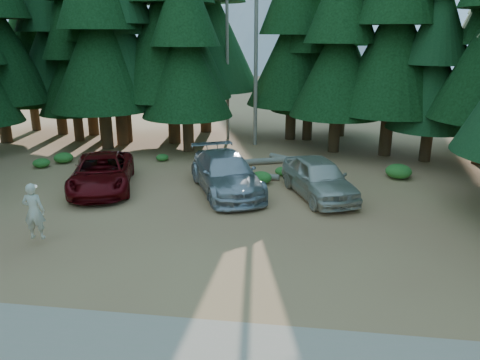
{
  "coord_description": "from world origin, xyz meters",
  "views": [
    {
      "loc": [
        3.79,
        -14.67,
        6.9
      ],
      "look_at": [
        1.39,
        2.99,
        1.25
      ],
      "focal_mm": 35.0,
      "sensor_mm": 36.0,
      "label": 1
    }
  ],
  "objects": [
    {
      "name": "silver_minivan_right",
      "position": [
        4.58,
        5.03,
        0.86
      ],
      "size": [
        3.76,
        5.42,
        1.71
      ],
      "primitive_type": "imported",
      "rotation": [
        0.0,
        0.0,
        0.38
      ],
      "color": "beige",
      "rests_on": "ground"
    },
    {
      "name": "shrub_far_left",
      "position": [
        -9.23,
        8.74,
        0.28
      ],
      "size": [
        1.03,
        1.03,
        0.57
      ],
      "primitive_type": "ellipsoid",
      "color": "#1F6A21",
      "rests_on": "ground"
    },
    {
      "name": "shrub_edge_west",
      "position": [
        -9.94,
        7.69,
        0.24
      ],
      "size": [
        0.88,
        0.88,
        0.48
      ],
      "primitive_type": "ellipsoid",
      "color": "#1F6A21",
      "rests_on": "ground"
    },
    {
      "name": "gravel_strip",
      "position": [
        0.0,
        -6.5,
        0.01
      ],
      "size": [
        26.0,
        3.5,
        0.01
      ],
      "primitive_type": "cube",
      "color": "tan",
      "rests_on": "ground"
    },
    {
      "name": "snag_back",
      "position": [
        -1.2,
        16.0,
        5.0
      ],
      "size": [
        0.2,
        0.2,
        10.0
      ],
      "primitive_type": "cylinder",
      "color": "#6F6759",
      "rests_on": "ground"
    },
    {
      "name": "shrub_far_right",
      "position": [
        8.58,
        8.28,
        0.35
      ],
      "size": [
        1.26,
        1.26,
        0.69
      ],
      "primitive_type": "ellipsoid",
      "color": "#1F6A21",
      "rests_on": "ground"
    },
    {
      "name": "mountain_peak",
      "position": [
        -2.59,
        88.23,
        12.71
      ],
      "size": [
        48.0,
        50.0,
        28.0
      ],
      "color": "#989BA0",
      "rests_on": "ground"
    },
    {
      "name": "shrub_center_right",
      "position": [
        2.89,
        7.99,
        0.21
      ],
      "size": [
        0.77,
        0.77,
        0.43
      ],
      "primitive_type": "ellipsoid",
      "color": "#1F6A21",
      "rests_on": "ground"
    },
    {
      "name": "red_pickup",
      "position": [
        -5.22,
        4.74,
        0.78
      ],
      "size": [
        4.13,
        6.12,
        1.56
      ],
      "primitive_type": "imported",
      "rotation": [
        0.0,
        0.0,
        0.3
      ],
      "color": "#59070B",
      "rests_on": "ground"
    },
    {
      "name": "forest_belt_north",
      "position": [
        0.0,
        15.0,
        0.0
      ],
      "size": [
        36.0,
        7.0,
        22.0
      ],
      "primitive_type": null,
      "color": "black",
      "rests_on": "ground"
    },
    {
      "name": "log_mid",
      "position": [
        3.58,
        10.31,
        0.15
      ],
      "size": [
        3.22,
        2.22,
        0.3
      ],
      "primitive_type": "cylinder",
      "rotation": [
        0.0,
        1.57,
        -0.57
      ],
      "color": "#6F6759",
      "rests_on": "ground"
    },
    {
      "name": "ground",
      "position": [
        0.0,
        0.0,
        0.0
      ],
      "size": [
        160.0,
        160.0,
        0.0
      ],
      "primitive_type": "plane",
      "color": "#A06544",
      "rests_on": "ground"
    },
    {
      "name": "shrub_center_left",
      "position": [
        0.05,
        8.19,
        0.29
      ],
      "size": [
        1.06,
        1.06,
        0.58
      ],
      "primitive_type": "ellipsoid",
      "color": "#1F6A21",
      "rests_on": "ground"
    },
    {
      "name": "shrub_left",
      "position": [
        -3.95,
        9.86,
        0.19
      ],
      "size": [
        0.7,
        0.7,
        0.38
      ],
      "primitive_type": "ellipsoid",
      "color": "#1F6A21",
      "rests_on": "ground"
    },
    {
      "name": "frisbee_player",
      "position": [
        -5.03,
        -1.13,
        1.18
      ],
      "size": [
        0.77,
        0.56,
        1.97
      ],
      "rotation": [
        0.0,
        0.0,
        3.27
      ],
      "color": "beige",
      "rests_on": "ground"
    },
    {
      "name": "silver_minivan_center",
      "position": [
        0.47,
        5.12,
        0.86
      ],
      "size": [
        4.62,
        6.39,
        1.72
      ],
      "primitive_type": "imported",
      "rotation": [
        0.0,
        0.0,
        0.42
      ],
      "color": "#A3A6AB",
      "rests_on": "ground"
    },
    {
      "name": "log_right",
      "position": [
        1.74,
        9.9,
        0.17
      ],
      "size": [
        5.09,
        2.22,
        0.34
      ],
      "primitive_type": "cylinder",
      "rotation": [
        0.0,
        1.57,
        0.37
      ],
      "color": "#6F6759",
      "rests_on": "ground"
    },
    {
      "name": "snag_front",
      "position": [
        0.8,
        14.5,
        6.0
      ],
      "size": [
        0.24,
        0.24,
        12.0
      ],
      "primitive_type": "cylinder",
      "color": "#6F6759",
      "rests_on": "ground"
    },
    {
      "name": "shrub_right",
      "position": [
        1.92,
        6.5,
        0.29
      ],
      "size": [
        1.04,
        1.04,
        0.57
      ],
      "primitive_type": "ellipsoid",
      "color": "#1F6A21",
      "rests_on": "ground"
    },
    {
      "name": "log_left",
      "position": [
        0.74,
        7.42,
        0.15
      ],
      "size": [
        4.09,
        0.98,
        0.29
      ],
      "primitive_type": "cylinder",
      "rotation": [
        0.0,
        1.57,
        -0.17
      ],
      "color": "#6F6759",
      "rests_on": "ground"
    }
  ]
}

